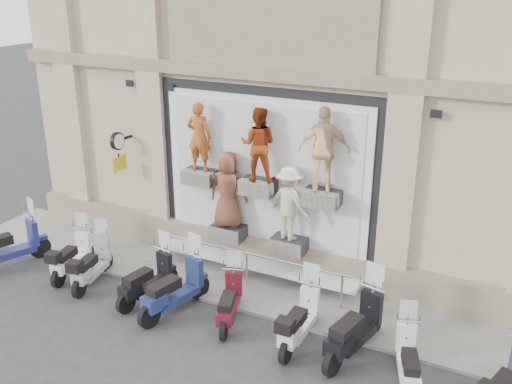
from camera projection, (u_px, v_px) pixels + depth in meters
ground at (202, 332)px, 11.70m from camera, size 90.00×90.00×0.00m
sidewalk at (249, 284)px, 13.44m from camera, size 16.00×2.20×0.08m
building at (331, 9)px, 15.40m from camera, size 14.00×8.60×12.00m
shop_vitrine at (265, 182)px, 13.08m from camera, size 5.60×0.93×4.30m
guard_rail at (247, 270)px, 13.20m from camera, size 5.06×0.10×0.93m
clock_sign_bracket at (118, 146)px, 14.40m from camera, size 0.10×0.80×1.02m
scooter_a at (8, 236)px, 14.05m from camera, size 1.29×2.11×1.65m
scooter_b at (71, 248)px, 13.72m from camera, size 0.81×1.78×1.40m
scooter_c at (91, 257)px, 13.29m from camera, size 0.88×1.82×1.43m
scooter_d at (147, 271)px, 12.60m from camera, size 0.81×1.87×1.47m
scooter_e at (174, 279)px, 12.10m from camera, size 1.01×2.09×1.63m
scooter_f at (229, 293)px, 11.79m from camera, size 1.01×1.77×1.38m
scooter_g at (300, 311)px, 11.08m from camera, size 0.57×1.84×1.49m
scooter_h at (356, 317)px, 10.70m from camera, size 1.03×2.16×1.69m
scooter_i at (409, 351)px, 9.98m from camera, size 1.01×1.76×1.38m
scooter_j at (510, 375)px, 9.18m from camera, size 1.16×2.09×1.63m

